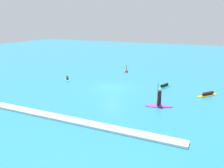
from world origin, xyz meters
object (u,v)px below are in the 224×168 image
Objects in this scene: surfer_on_purple_board at (159,102)px; surfer_on_yellow_board at (207,94)px; surfer_on_green_board at (165,86)px; surfer_on_teal_board at (67,78)px; marker_buoy at (126,71)px.

surfer_on_purple_board reaches higher than surfer_on_yellow_board.
surfer_on_yellow_board is at bearing -88.65° from surfer_on_green_board.
surfer_on_green_board is at bearing -100.03° from surfer_on_purple_board.
surfer_on_yellow_board reaches higher than surfer_on_green_board.
surfer_on_teal_board is at bearing 116.32° from surfer_on_green_board.
surfer_on_purple_board is 1.04× the size of surfer_on_yellow_board.
marker_buoy is at bearing -75.09° from surfer_on_purple_board.
surfer_on_green_board is at bearing -38.53° from marker_buoy.
surfer_on_yellow_board is 14.57m from marker_buoy.
marker_buoy is at bearing 69.88° from surfer_on_green_board.
surfer_on_yellow_board is 0.95× the size of surfer_on_green_board.
surfer_on_purple_board is 2.17× the size of marker_buoy.
surfer_on_green_board is (-1.02, 7.04, -0.31)m from surfer_on_purple_board.
surfer_on_teal_board is at bearing -126.94° from marker_buoy.
surfer_on_yellow_board reaches higher than surfer_on_teal_board.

